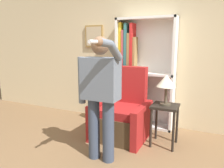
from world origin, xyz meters
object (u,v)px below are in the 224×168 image
object	(u,v)px
person_standing	(100,91)
bookcase	(137,73)
table_lamp	(166,82)
side_table	(165,114)
armchair	(122,115)

from	to	relation	value
person_standing	bookcase	bearing A→B (deg)	89.94
bookcase	table_lamp	world-z (taller)	bookcase
person_standing	side_table	xyz separation A→B (m)	(0.66, 0.78, -0.43)
armchair	bookcase	bearing A→B (deg)	86.95
armchair	table_lamp	bearing A→B (deg)	-2.81
bookcase	table_lamp	size ratio (longest dim) A/B	4.33
side_table	armchair	bearing A→B (deg)	177.19
bookcase	side_table	size ratio (longest dim) A/B	3.14
side_table	table_lamp	distance (m)	0.47
table_lamp	armchair	bearing A→B (deg)	177.19
armchair	side_table	bearing A→B (deg)	-2.81
bookcase	person_standing	world-z (taller)	bookcase
person_standing	table_lamp	world-z (taller)	person_standing
person_standing	side_table	distance (m)	1.11
bookcase	side_table	world-z (taller)	bookcase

